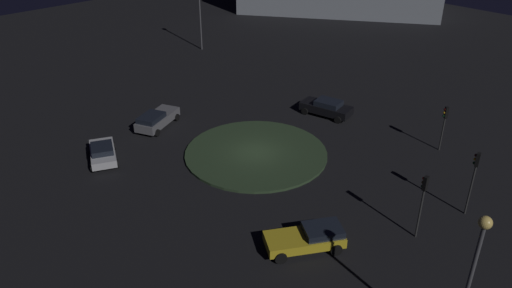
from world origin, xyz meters
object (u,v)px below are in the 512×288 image
object	(u,v)px
streetlamp_east	(473,267)
car_black	(327,107)
traffic_light_east	(474,172)
car_yellow	(308,238)
traffic_light_northeast	(444,120)
car_grey	(156,119)
traffic_light_east_near	(423,195)
streetlamp_northwest	(199,3)
car_silver	(103,152)

from	to	relation	value
streetlamp_east	car_black	bearing A→B (deg)	141.95
traffic_light_east	streetlamp_east	world-z (taller)	streetlamp_east
car_yellow	traffic_light_east	bearing A→B (deg)	-174.40
car_black	traffic_light_northeast	size ratio (longest dim) A/B	1.31
car_black	traffic_light_northeast	distance (m)	10.56
car_grey	traffic_light_east_near	distance (m)	23.52
traffic_light_east_near	traffic_light_northeast	distance (m)	11.81
car_yellow	traffic_light_east	world-z (taller)	traffic_light_east
car_grey	traffic_light_northeast	bearing A→B (deg)	-77.77
car_yellow	car_grey	distance (m)	19.58
car_black	streetlamp_northwest	bearing A→B (deg)	157.94
car_black	traffic_light_east	bearing A→B (deg)	-30.83
traffic_light_east	traffic_light_east_near	size ratio (longest dim) A/B	1.04
car_grey	streetlamp_east	bearing A→B (deg)	-120.97
traffic_light_east	traffic_light_east_near	xyz separation A→B (m)	(-0.96, -4.38, -0.13)
car_grey	traffic_light_northeast	distance (m)	23.46
car_black	traffic_light_east	world-z (taller)	traffic_light_east
car_yellow	car_grey	world-z (taller)	car_grey
car_yellow	traffic_light_northeast	world-z (taller)	traffic_light_northeast
car_silver	traffic_light_east	bearing A→B (deg)	-123.81
car_black	streetlamp_east	world-z (taller)	streetlamp_east
traffic_light_east	traffic_light_east_near	distance (m)	4.49
traffic_light_east	streetlamp_east	distance (m)	11.86
car_silver	streetlamp_east	world-z (taller)	streetlamp_east
streetlamp_east	traffic_light_east_near	bearing A→B (deg)	131.23
car_grey	traffic_light_east_near	bearing A→B (deg)	-106.99
car_grey	streetlamp_northwest	bearing A→B (deg)	17.34
car_grey	traffic_light_east	bearing A→B (deg)	-97.36
car_grey	streetlamp_east	distance (m)	29.32
traffic_light_east	streetlamp_northwest	bearing A→B (deg)	-29.42
traffic_light_east_near	streetlamp_northwest	xyz separation A→B (m)	(-37.63, 13.29, 2.69)
traffic_light_east	car_grey	bearing A→B (deg)	0.46
traffic_light_east	traffic_light_northeast	bearing A→B (deg)	-67.13
traffic_light_east_near	car_grey	bearing A→B (deg)	7.21
car_black	car_grey	bearing A→B (deg)	-137.06
traffic_light_east	traffic_light_northeast	distance (m)	8.50
traffic_light_northeast	car_yellow	bearing A→B (deg)	43.13
car_yellow	traffic_light_east_near	distance (m)	7.06
car_silver	car_yellow	bearing A→B (deg)	-143.33
car_silver	traffic_light_northeast	xyz separation A→B (m)	(16.87, 20.05, 1.96)
car_black	traffic_light_east	size ratio (longest dim) A/B	1.09
traffic_light_east	car_yellow	bearing A→B (deg)	47.79
car_grey	car_silver	bearing A→B (deg)	173.22
car_silver	car_yellow	distance (m)	17.85
traffic_light_east_near	car_silver	bearing A→B (deg)	23.11
traffic_light_east_near	car_black	bearing A→B (deg)	-32.94
car_yellow	car_silver	bearing A→B (deg)	-46.91
car_black	car_silver	world-z (taller)	car_black
car_silver	traffic_light_east_near	bearing A→B (deg)	-131.88
streetlamp_east	traffic_light_east	bearing A→B (deg)	113.22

